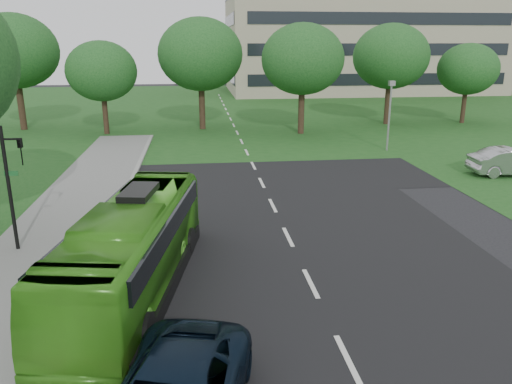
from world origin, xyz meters
TOP-DOWN VIEW (x-y plane):
  - ground at (0.00, 0.00)m, footprint 160.00×160.00m
  - street_surfaces at (-0.38, 22.75)m, footprint 120.00×120.00m
  - office_building at (21.96, 61.96)m, footprint 40.10×20.10m
  - tree_park_a at (-10.97, 26.84)m, footprint 5.71×5.71m
  - tree_park_b at (-2.89, 28.36)m, footprint 7.26×7.26m
  - tree_park_c at (5.31, 25.04)m, footprint 6.76×6.76m
  - tree_park_d at (14.40, 29.17)m, footprint 6.89×6.89m
  - tree_park_e at (21.84, 28.89)m, footprint 5.54×5.54m
  - tree_park_f at (-18.60, 29.92)m, footprint 7.37×7.37m
  - bus at (-5.50, -1.72)m, footprint 4.04×10.24m
  - sedan at (14.60, 10.00)m, footprint 4.88×1.89m
  - traffic_light at (-9.96, 1.74)m, footprint 0.75×0.21m
  - camera_pole at (10.00, 17.50)m, footprint 0.43×0.38m

SIDE VIEW (x-z plane):
  - ground at x=0.00m, z-range 0.00..0.00m
  - street_surfaces at x=-0.38m, z-range -0.05..0.10m
  - sedan at x=14.60m, z-range 0.00..1.58m
  - bus at x=-5.50m, z-range 0.00..2.78m
  - traffic_light at x=-9.96m, z-range 0.41..5.08m
  - camera_pole at x=10.00m, z-range 0.71..5.59m
  - tree_park_e at x=21.84m, z-range 1.33..8.71m
  - tree_park_a at x=-10.97m, z-range 1.36..8.95m
  - tree_park_c at x=5.31m, z-range 1.60..10.58m
  - tree_park_d at x=14.40m, z-range 1.61..10.73m
  - tree_park_b at x=-2.89m, z-range 1.66..11.18m
  - tree_park_f at x=-18.60m, z-range 1.77..11.61m
  - office_building at x=21.96m, z-range 0.00..25.00m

